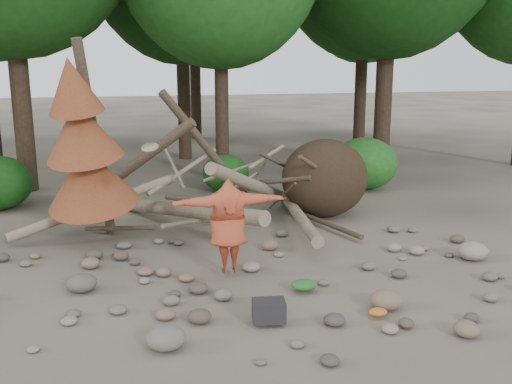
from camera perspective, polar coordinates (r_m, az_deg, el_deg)
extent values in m
plane|color=#514C44|center=(9.98, 2.02, -9.75)|extent=(120.00, 120.00, 0.00)
ellipsoid|color=#332619|center=(14.43, 6.90, 1.38)|extent=(2.20, 1.87, 1.98)
cylinder|color=gray|center=(13.04, -6.99, -1.84)|extent=(2.61, 5.11, 1.08)
cylinder|color=gray|center=(13.78, 0.09, 0.56)|extent=(3.18, 3.71, 1.90)
cylinder|color=brown|center=(13.62, -12.64, 2.24)|extent=(3.08, 1.91, 2.49)
cylinder|color=gray|center=(13.50, 4.15, -2.15)|extent=(1.13, 4.98, 0.43)
cylinder|color=brown|center=(13.96, -4.94, 4.42)|extent=(2.39, 1.03, 2.89)
cylinder|color=gray|center=(13.17, -15.84, -1.41)|extent=(3.71, 0.86, 1.20)
cylinder|color=#4C3F30|center=(12.79, -13.50, -3.55)|extent=(1.52, 1.70, 0.49)
cylinder|color=gray|center=(13.85, -2.53, 0.19)|extent=(1.57, 0.85, 0.69)
cylinder|color=#4C3F30|center=(14.67, 3.14, 2.48)|extent=(1.92, 1.25, 1.10)
cylinder|color=gray|center=(13.29, -8.27, 2.60)|extent=(0.37, 1.42, 0.85)
cylinder|color=#4C3F30|center=(13.49, 6.97, -3.10)|extent=(0.79, 2.54, 0.12)
cylinder|color=gray|center=(12.52, -5.67, -2.90)|extent=(1.78, 1.11, 0.29)
cylinder|color=#4C3F30|center=(12.70, -15.80, 4.98)|extent=(0.67, 1.13, 4.35)
cone|color=brown|center=(12.51, -16.33, 1.57)|extent=(2.06, 2.13, 1.86)
cone|color=brown|center=(12.16, -17.14, 5.99)|extent=(1.71, 1.78, 1.65)
cone|color=brown|center=(11.91, -17.91, 10.16)|extent=(1.23, 1.30, 1.41)
cylinder|color=#38281C|center=(18.45, -22.89, 13.88)|extent=(0.56, 0.56, 8.96)
cylinder|color=#38281C|center=(18.38, -3.49, 12.00)|extent=(0.44, 0.44, 7.14)
cylinder|color=#38281C|center=(21.01, 12.92, 14.96)|extent=(0.60, 0.60, 9.45)
cylinder|color=#38281C|center=(23.23, -7.35, 13.81)|extent=(0.52, 0.52, 8.54)
cylinder|color=#38281C|center=(25.02, 10.54, 13.15)|extent=(0.50, 0.50, 8.12)
cylinder|color=#38281C|center=(29.68, -6.15, 13.81)|extent=(0.54, 0.54, 8.75)
cylinder|color=#38281C|center=(31.91, 10.61, 12.78)|extent=(0.46, 0.46, 7.84)
ellipsoid|color=#1D5719|center=(17.28, -3.06, 1.90)|extent=(1.40, 1.40, 1.12)
ellipsoid|color=#256720|center=(17.85, 10.80, 2.83)|extent=(2.00, 2.00, 1.60)
imported|color=#B04327|center=(10.33, -2.81, -3.39)|extent=(2.16, 0.69, 1.73)
cylinder|color=#897957|center=(9.80, -10.56, 4.43)|extent=(0.31, 0.32, 0.17)
cube|color=black|center=(8.69, 1.29, -12.13)|extent=(0.53, 0.40, 0.32)
ellipsoid|color=#255E26|center=(9.88, 4.82, -9.49)|extent=(0.45, 0.38, 0.17)
ellipsoid|color=#C66121|center=(9.12, 12.09, -11.92)|extent=(0.29, 0.24, 0.10)
ellipsoid|color=#6E655B|center=(8.11, -9.02, -14.21)|extent=(0.55, 0.50, 0.33)
ellipsoid|color=#7E634E|center=(9.42, 12.89, -10.46)|extent=(0.52, 0.47, 0.31)
ellipsoid|color=gray|center=(12.14, 20.87, -5.53)|extent=(0.61, 0.54, 0.36)
ellipsoid|color=#5B534D|center=(10.28, -17.04, -8.69)|extent=(0.52, 0.47, 0.31)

